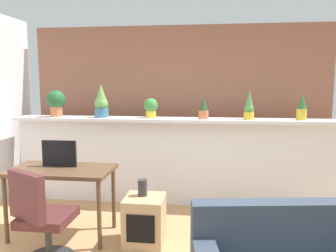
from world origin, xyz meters
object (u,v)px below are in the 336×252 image
object	(u,v)px
office_chair	(42,226)
potted_plant_0	(56,101)
potted_plant_4	(249,107)
potted_plant_2	(151,107)
desk	(61,176)
side_cube_shelf	(144,221)
potted_plant_5	(302,108)
tv_monitor	(59,153)
potted_plant_3	(204,109)
potted_plant_1	(101,102)
vase_on_shelf	(142,188)

from	to	relation	value
office_chair	potted_plant_0	bearing A→B (deg)	110.80
potted_plant_4	potted_plant_2	bearing A→B (deg)	178.44
desk	side_cube_shelf	bearing A→B (deg)	-5.35
potted_plant_5	side_cube_shelf	world-z (taller)	potted_plant_5
desk	tv_monitor	world-z (taller)	tv_monitor
potted_plant_0	potted_plant_3	world-z (taller)	potted_plant_0
potted_plant_2	potted_plant_5	bearing A→B (deg)	-0.93
potted_plant_2	side_cube_shelf	distance (m)	1.63
potted_plant_0	tv_monitor	world-z (taller)	potted_plant_0
potted_plant_5	office_chair	xyz separation A→B (m)	(-2.63, -1.73, -0.96)
potted_plant_1	potted_plant_2	size ratio (longest dim) A/B	1.72
potted_plant_2	potted_plant_5	world-z (taller)	potted_plant_5
vase_on_shelf	potted_plant_2	bearing A→B (deg)	95.63
potted_plant_0	potted_plant_4	size ratio (longest dim) A/B	0.97
potted_plant_3	potted_plant_0	bearing A→B (deg)	179.06
potted_plant_3	potted_plant_5	world-z (taller)	potted_plant_5
potted_plant_5	potted_plant_3	bearing A→B (deg)	-178.99
desk	potted_plant_2	bearing A→B (deg)	55.27
potted_plant_0	potted_plant_4	distance (m)	2.64
potted_plant_2	potted_plant_3	distance (m)	0.71
potted_plant_2	tv_monitor	bearing A→B (deg)	-128.37
office_chair	vase_on_shelf	xyz separation A→B (m)	(0.79, 0.59, 0.20)
potted_plant_5	side_cube_shelf	xyz separation A→B (m)	(-1.81, -1.18, -1.09)
side_cube_shelf	vase_on_shelf	world-z (taller)	vase_on_shelf
office_chair	potted_plant_4	bearing A→B (deg)	41.12
potted_plant_0	desk	xyz separation A→B (m)	(0.56, -1.11, -0.73)
side_cube_shelf	potted_plant_0	bearing A→B (deg)	141.10
potted_plant_1	desk	size ratio (longest dim) A/B	0.42
potted_plant_5	desk	bearing A→B (deg)	-158.15
office_chair	side_cube_shelf	size ratio (longest dim) A/B	1.82
side_cube_shelf	tv_monitor	bearing A→B (deg)	170.27
potted_plant_3	tv_monitor	size ratio (longest dim) A/B	0.75
office_chair	side_cube_shelf	bearing A→B (deg)	33.54
potted_plant_2	potted_plant_3	size ratio (longest dim) A/B	0.93
potted_plant_4	side_cube_shelf	distance (m)	1.99
potted_plant_4	office_chair	xyz separation A→B (m)	(-1.97, -1.72, -0.97)
tv_monitor	side_cube_shelf	bearing A→B (deg)	-9.73
potted_plant_1	tv_monitor	world-z (taller)	potted_plant_1
potted_plant_1	office_chair	distance (m)	2.00
potted_plant_0	potted_plant_5	distance (m)	3.29
potted_plant_5	side_cube_shelf	size ratio (longest dim) A/B	0.68
potted_plant_2	desk	xyz separation A→B (m)	(-0.78, -1.13, -0.67)
tv_monitor	side_cube_shelf	world-z (taller)	tv_monitor
potted_plant_3	side_cube_shelf	distance (m)	1.67
potted_plant_2	vase_on_shelf	bearing A→B (deg)	-84.37
potted_plant_2	tv_monitor	distance (m)	1.41
potted_plant_4	office_chair	distance (m)	2.79
tv_monitor	vase_on_shelf	distance (m)	1.00
tv_monitor	potted_plant_1	bearing A→B (deg)	81.83
potted_plant_2	tv_monitor	xyz separation A→B (m)	(-0.83, -1.05, -0.44)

